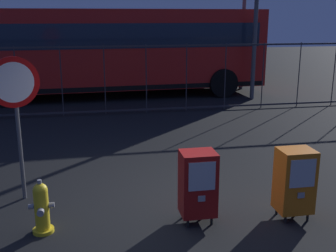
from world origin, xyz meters
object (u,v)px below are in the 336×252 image
bus_near (113,47)px  newspaper_box_secondary (198,183)px  newspaper_box_primary (295,180)px  bus_far (107,40)px  stop_sign (15,99)px  fire_hydrant (42,208)px

bus_near → newspaper_box_secondary: bearing=-89.4°
newspaper_box_primary → bus_far: bearing=97.5°
bus_near → bus_far: bearing=87.7°
newspaper_box_secondary → bus_near: 9.93m
newspaper_box_primary → stop_sign: size_ratio=0.46×
newspaper_box_primary → newspaper_box_secondary: (-1.36, 0.15, 0.00)m
newspaper_box_secondary → bus_near: size_ratio=0.10×
stop_sign → fire_hydrant: bearing=-71.2°
stop_sign → bus_far: 12.89m
fire_hydrant → stop_sign: bearing=108.8°
fire_hydrant → bus_far: bearing=83.5°
newspaper_box_primary → bus_near: size_ratio=0.10×
bus_far → newspaper_box_secondary: bearing=-82.1°
newspaper_box_primary → stop_sign: bearing=160.2°
fire_hydrant → bus_near: 9.99m
fire_hydrant → bus_near: (1.59, 9.76, 1.36)m
newspaper_box_primary → newspaper_box_secondary: same height
bus_far → bus_near: bearing=-84.1°
newspaper_box_secondary → bus_far: size_ratio=0.10×
newspaper_box_secondary → bus_far: (-0.51, 13.98, 1.14)m
newspaper_box_secondary → stop_sign: size_ratio=0.46×
newspaper_box_primary → fire_hydrant: bearing=176.1°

